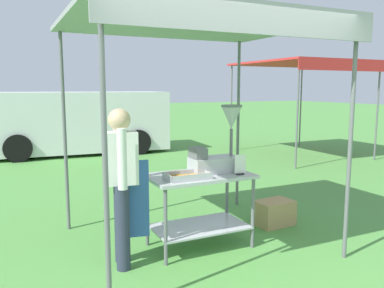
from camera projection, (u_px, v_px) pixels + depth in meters
The scene contains 10 objects.
ground_plane at pixel (98, 169), 8.90m from camera, with size 70.00×70.00×0.00m, color #519342.
stall_canopy at pixel (196, 30), 4.29m from camera, with size 2.74×2.38×2.53m.
donut_cart at pixel (200, 195), 4.46m from camera, with size 1.16×0.68×0.85m.
donut_tray at pixel (188, 177), 4.21m from camera, with size 0.47×0.27×0.07m.
donut_fryer at pixel (219, 149), 4.52m from camera, with size 0.62×0.28×0.77m.
menu_sign at pixel (240, 166), 4.41m from camera, with size 0.13×0.05×0.23m.
vendor at pixel (121, 179), 3.94m from camera, with size 0.46×0.54×1.61m.
supply_crate at pixel (274, 213), 5.24m from camera, with size 0.53×0.38×0.33m.
van_white at pixel (77, 121), 11.01m from camera, with size 4.96×2.33×1.69m.
neighbour_tent at pixel (302, 65), 10.32m from camera, with size 2.72×3.02×2.47m.
Camera 1 is at (-1.84, -2.79, 1.81)m, focal length 36.99 mm.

